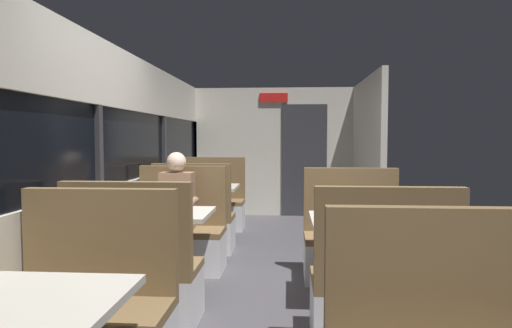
{
  "coord_description": "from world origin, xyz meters",
  "views": [
    {
      "loc": [
        0.25,
        -3.84,
        1.41
      ],
      "look_at": [
        -0.14,
        1.67,
        1.08
      ],
      "focal_mm": 31.24,
      "sensor_mm": 36.0,
      "label": 1
    }
  ],
  "objects_px": {
    "dining_table_near_window": "(15,321)",
    "dining_table_far_window": "(205,193)",
    "bench_near_window_facing_entry": "(90,324)",
    "bench_rear_aisle_facing_entry": "(352,246)",
    "bench_mid_window_facing_entry": "(180,239)",
    "coffee_cup_primary": "(148,207)",
    "seated_passenger": "(178,221)",
    "bench_mid_window_facing_end": "(135,281)",
    "dining_table_mid_window": "(161,223)",
    "bench_rear_aisle_facing_end": "(382,297)",
    "coffee_cup_secondary": "(202,184)",
    "bench_far_window_facing_end": "(195,225)",
    "dining_table_rear_aisle": "(365,230)",
    "bench_far_window_facing_entry": "(213,207)"
  },
  "relations": [
    {
      "from": "coffee_cup_secondary",
      "to": "dining_table_rear_aisle",
      "type": "bearing_deg",
      "value": -50.73
    },
    {
      "from": "bench_near_window_facing_entry",
      "to": "seated_passenger",
      "type": "xyz_separation_m",
      "value": [
        0.0,
        2.09,
        0.21
      ]
    },
    {
      "from": "bench_mid_window_facing_entry",
      "to": "bench_far_window_facing_end",
      "type": "relative_size",
      "value": 1.0
    },
    {
      "from": "bench_far_window_facing_entry",
      "to": "bench_rear_aisle_facing_end",
      "type": "xyz_separation_m",
      "value": [
        1.79,
        -3.76,
        0.0
      ]
    },
    {
      "from": "bench_mid_window_facing_end",
      "to": "coffee_cup_secondary",
      "type": "height_order",
      "value": "bench_mid_window_facing_end"
    },
    {
      "from": "bench_mid_window_facing_end",
      "to": "bench_mid_window_facing_entry",
      "type": "distance_m",
      "value": 1.4
    },
    {
      "from": "bench_mid_window_facing_entry",
      "to": "bench_far_window_facing_end",
      "type": "height_order",
      "value": "same"
    },
    {
      "from": "bench_rear_aisle_facing_entry",
      "to": "seated_passenger",
      "type": "relative_size",
      "value": 0.87
    },
    {
      "from": "dining_table_rear_aisle",
      "to": "coffee_cup_secondary",
      "type": "bearing_deg",
      "value": 129.27
    },
    {
      "from": "dining_table_mid_window",
      "to": "coffee_cup_secondary",
      "type": "relative_size",
      "value": 10.0
    },
    {
      "from": "dining_table_far_window",
      "to": "coffee_cup_secondary",
      "type": "height_order",
      "value": "coffee_cup_secondary"
    },
    {
      "from": "bench_mid_window_facing_entry",
      "to": "coffee_cup_primary",
      "type": "bearing_deg",
      "value": -98.88
    },
    {
      "from": "seated_passenger",
      "to": "coffee_cup_primary",
      "type": "height_order",
      "value": "seated_passenger"
    },
    {
      "from": "coffee_cup_primary",
      "to": "bench_rear_aisle_facing_end",
      "type": "bearing_deg",
      "value": -24.8
    },
    {
      "from": "dining_table_mid_window",
      "to": "coffee_cup_primary",
      "type": "bearing_deg",
      "value": -169.71
    },
    {
      "from": "bench_near_window_facing_entry",
      "to": "bench_far_window_facing_end",
      "type": "distance_m",
      "value": 2.93
    },
    {
      "from": "bench_mid_window_facing_entry",
      "to": "coffee_cup_primary",
      "type": "distance_m",
      "value": 0.86
    },
    {
      "from": "bench_rear_aisle_facing_end",
      "to": "bench_near_window_facing_entry",
      "type": "bearing_deg",
      "value": -162.45
    },
    {
      "from": "dining_table_near_window",
      "to": "bench_near_window_facing_entry",
      "type": "bearing_deg",
      "value": 90.0
    },
    {
      "from": "bench_near_window_facing_entry",
      "to": "bench_rear_aisle_facing_end",
      "type": "xyz_separation_m",
      "value": [
        1.79,
        0.57,
        0.0
      ]
    },
    {
      "from": "bench_rear_aisle_facing_entry",
      "to": "dining_table_rear_aisle",
      "type": "bearing_deg",
      "value": -90.0
    },
    {
      "from": "dining_table_mid_window",
      "to": "bench_far_window_facing_entry",
      "type": "relative_size",
      "value": 0.82
    },
    {
      "from": "dining_table_mid_window",
      "to": "bench_rear_aisle_facing_end",
      "type": "relative_size",
      "value": 0.82
    },
    {
      "from": "coffee_cup_primary",
      "to": "coffee_cup_secondary",
      "type": "bearing_deg",
      "value": 86.96
    },
    {
      "from": "bench_rear_aisle_facing_entry",
      "to": "bench_mid_window_facing_entry",
      "type": "bearing_deg",
      "value": 173.62
    },
    {
      "from": "bench_rear_aisle_facing_end",
      "to": "coffee_cup_secondary",
      "type": "height_order",
      "value": "bench_rear_aisle_facing_end"
    },
    {
      "from": "coffee_cup_primary",
      "to": "coffee_cup_secondary",
      "type": "relative_size",
      "value": 1.0
    },
    {
      "from": "bench_near_window_facing_entry",
      "to": "bench_rear_aisle_facing_entry",
      "type": "height_order",
      "value": "same"
    },
    {
      "from": "dining_table_mid_window",
      "to": "bench_rear_aisle_facing_end",
      "type": "distance_m",
      "value": 2.03
    },
    {
      "from": "dining_table_near_window",
      "to": "bench_mid_window_facing_entry",
      "type": "bearing_deg",
      "value": 90.0
    },
    {
      "from": "bench_near_window_facing_entry",
      "to": "coffee_cup_primary",
      "type": "height_order",
      "value": "bench_near_window_facing_entry"
    },
    {
      "from": "bench_mid_window_facing_end",
      "to": "bench_mid_window_facing_entry",
      "type": "height_order",
      "value": "same"
    },
    {
      "from": "bench_rear_aisle_facing_end",
      "to": "seated_passenger",
      "type": "relative_size",
      "value": 0.87
    },
    {
      "from": "dining_table_near_window",
      "to": "dining_table_far_window",
      "type": "bearing_deg",
      "value": 90.0
    },
    {
      "from": "dining_table_mid_window",
      "to": "dining_table_rear_aisle",
      "type": "xyz_separation_m",
      "value": [
        1.79,
        -0.2,
        0.0
      ]
    },
    {
      "from": "dining_table_rear_aisle",
      "to": "coffee_cup_secondary",
      "type": "height_order",
      "value": "coffee_cup_secondary"
    },
    {
      "from": "bench_mid_window_facing_end",
      "to": "dining_table_mid_window",
      "type": "bearing_deg",
      "value": 90.0
    },
    {
      "from": "bench_mid_window_facing_end",
      "to": "dining_table_far_window",
      "type": "xyz_separation_m",
      "value": [
        0.0,
        2.86,
        0.31
      ]
    },
    {
      "from": "dining_table_far_window",
      "to": "coffee_cup_primary",
      "type": "height_order",
      "value": "coffee_cup_primary"
    },
    {
      "from": "bench_rear_aisle_facing_end",
      "to": "dining_table_near_window",
      "type": "bearing_deg",
      "value": -144.74
    },
    {
      "from": "coffee_cup_secondary",
      "to": "dining_table_far_window",
      "type": "bearing_deg",
      "value": 88.24
    },
    {
      "from": "dining_table_near_window",
      "to": "coffee_cup_secondary",
      "type": "relative_size",
      "value": 10.0
    },
    {
      "from": "bench_mid_window_facing_entry",
      "to": "bench_rear_aisle_facing_end",
      "type": "bearing_deg",
      "value": -41.77
    },
    {
      "from": "bench_rear_aisle_facing_entry",
      "to": "seated_passenger",
      "type": "bearing_deg",
      "value": 175.92
    },
    {
      "from": "dining_table_far_window",
      "to": "dining_table_rear_aisle",
      "type": "bearing_deg",
      "value": -52.88
    },
    {
      "from": "bench_near_window_facing_entry",
      "to": "dining_table_near_window",
      "type": "bearing_deg",
      "value": -90.0
    },
    {
      "from": "bench_far_window_facing_end",
      "to": "coffee_cup_primary",
      "type": "height_order",
      "value": "bench_far_window_facing_end"
    },
    {
      "from": "bench_near_window_facing_entry",
      "to": "seated_passenger",
      "type": "height_order",
      "value": "seated_passenger"
    },
    {
      "from": "bench_rear_aisle_facing_entry",
      "to": "seated_passenger",
      "type": "distance_m",
      "value": 1.81
    },
    {
      "from": "bench_mid_window_facing_entry",
      "to": "dining_table_rear_aisle",
      "type": "height_order",
      "value": "bench_mid_window_facing_entry"
    }
  ]
}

